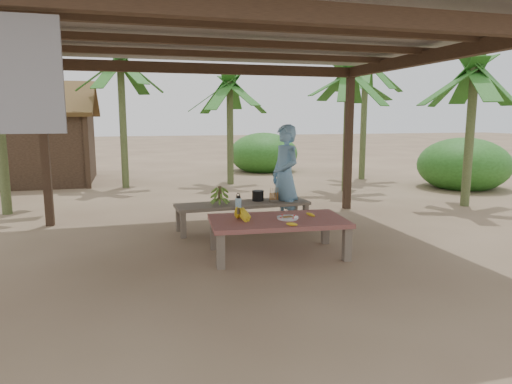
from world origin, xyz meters
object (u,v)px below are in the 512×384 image
object	(u,v)px
cooking_pot	(258,196)
bench	(243,206)
ripe_banana_bunch	(238,214)
water_flask	(238,206)
work_table	(278,224)
woman	(285,176)
plate	(288,218)

from	to	relation	value
cooking_pot	bench	bearing A→B (deg)	-157.93
cooking_pot	ripe_banana_bunch	bearing A→B (deg)	-114.15
ripe_banana_bunch	water_flask	distance (m)	0.33
ripe_banana_bunch	water_flask	world-z (taller)	water_flask
work_table	ripe_banana_bunch	xyz separation A→B (m)	(-0.53, 0.04, 0.16)
work_table	water_flask	xyz separation A→B (m)	(-0.46, 0.36, 0.20)
work_table	bench	bearing A→B (deg)	99.00
water_flask	woman	xyz separation A→B (m)	(1.09, 1.18, 0.23)
work_table	plate	bearing A→B (deg)	-22.47
work_table	woman	bearing A→B (deg)	72.36
work_table	bench	world-z (taller)	work_table
work_table	bench	xyz separation A→B (m)	(-0.11, 1.50, -0.04)
cooking_pot	woman	distance (m)	0.57
plate	cooking_pot	world-z (taller)	cooking_pot
water_flask	bench	bearing A→B (deg)	73.22
work_table	cooking_pot	distance (m)	1.63
plate	bench	bearing A→B (deg)	98.44
work_table	plate	world-z (taller)	plate
ripe_banana_bunch	plate	bearing A→B (deg)	-8.35
bench	ripe_banana_bunch	world-z (taller)	ripe_banana_bunch
ripe_banana_bunch	work_table	bearing A→B (deg)	-3.81
water_flask	cooking_pot	distance (m)	1.41
work_table	ripe_banana_bunch	distance (m)	0.56
plate	cooking_pot	distance (m)	1.68
work_table	bench	distance (m)	1.50
work_table	woman	xyz separation A→B (m)	(0.63, 1.54, 0.43)
water_flask	cooking_pot	bearing A→B (deg)	63.26
plate	woman	size ratio (longest dim) A/B	0.16
ripe_banana_bunch	cooking_pot	world-z (taller)	ripe_banana_bunch
work_table	cooking_pot	bearing A→B (deg)	88.44
cooking_pot	woman	xyz separation A→B (m)	(0.45, -0.08, 0.33)
ripe_banana_bunch	woman	distance (m)	1.92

